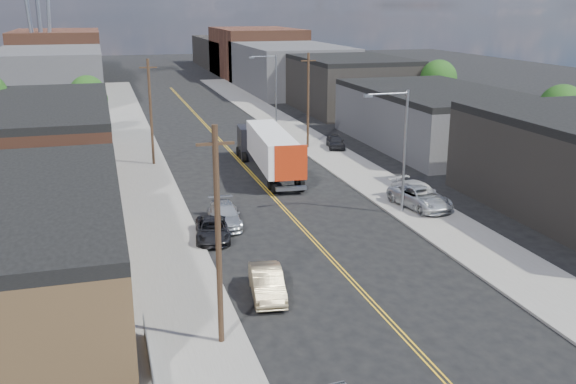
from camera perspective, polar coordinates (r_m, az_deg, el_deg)
ground at (r=78.05m, az=-6.75°, el=5.32°), size 260.00×260.00×0.00m
centerline at (r=63.62m, az=-4.45°, el=2.89°), size 0.32×120.00×0.01m
sidewalk_left at (r=62.43m, az=-13.02°, el=2.33°), size 5.00×140.00×0.15m
sidewalk_right at (r=66.14m, az=3.64°, el=3.49°), size 5.00×140.00×0.15m
warehouse_tan at (r=36.06m, az=-24.03°, el=-4.42°), size 12.00×22.00×5.60m
warehouse_brown at (r=60.94m, az=-21.16°, el=4.42°), size 12.00×26.00×6.60m
industrial_right_b at (r=71.60m, az=12.92°, el=6.52°), size 14.00×24.00×6.10m
industrial_right_c at (r=94.81m, az=5.29°, el=9.62°), size 14.00×22.00×7.60m
skyline_left_a at (r=111.38m, az=-20.33°, el=9.78°), size 16.00×30.00×8.00m
skyline_right_a at (r=115.80m, az=0.13°, el=10.98°), size 16.00×30.00×8.00m
skyline_left_b at (r=136.17m, az=-19.76°, el=11.27°), size 16.00×26.00×10.00m
skyline_right_b at (r=139.81m, az=-2.83°, el=12.29°), size 16.00×26.00×10.00m
skyline_left_c at (r=156.20m, az=-19.35°, el=11.28°), size 16.00×40.00×7.00m
skyline_right_c at (r=159.38m, az=-4.55°, el=12.20°), size 16.00×40.00×7.00m
streetlight_near at (r=46.30m, az=9.94°, el=4.38°), size 3.39×0.25×9.00m
streetlight_far at (r=78.81m, az=-1.36°, el=9.46°), size 3.39×0.25×9.00m
utility_pole_left_near at (r=27.68m, az=-6.23°, el=-3.97°), size 1.60×0.26×10.00m
utility_pole_left_far at (r=61.52m, az=-12.10°, el=7.00°), size 1.60×0.26×10.00m
utility_pole_right at (r=67.59m, az=1.80°, el=8.16°), size 1.60×0.26×10.00m
tree_left_far at (r=78.29m, az=-17.32°, el=8.13°), size 4.35×4.20×6.97m
tree_right_near at (r=67.65m, az=23.18°, el=6.64°), size 4.60×4.48×7.44m
tree_right_far at (r=87.32m, az=13.24°, el=9.61°), size 4.85×4.76×7.91m
semi_truck at (r=58.11m, az=-1.90°, el=3.99°), size 3.63×15.76×4.08m
car_left_b at (r=33.76m, az=-1.88°, el=-8.09°), size 2.18×4.74×1.50m
car_left_c at (r=42.00m, az=-6.73°, el=-3.33°), size 2.82×4.99×1.32m
car_left_d at (r=44.53m, az=-5.68°, el=-2.04°), size 2.47×5.26×1.48m
car_right_lot_a at (r=48.63m, az=11.69°, el=-0.48°), size 3.58×6.03×1.57m
car_right_lot_b at (r=49.63m, az=11.53°, el=-0.13°), size 3.22×5.75×1.58m
car_right_lot_c at (r=68.06m, az=4.23°, el=4.51°), size 2.49×4.37×1.40m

